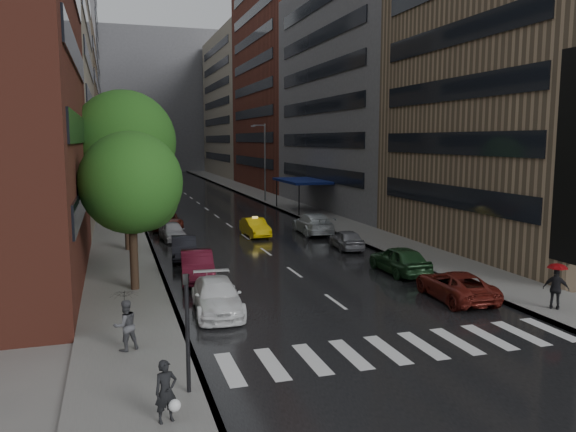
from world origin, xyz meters
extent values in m
plane|color=gray|center=(0.00, 0.00, 0.00)|extent=(220.00, 220.00, 0.00)
cube|color=black|center=(0.00, 50.00, 0.01)|extent=(14.00, 140.00, 0.01)
cube|color=gray|center=(-9.00, 50.00, 0.07)|extent=(4.00, 140.00, 0.15)
cube|color=gray|center=(9.00, 50.00, 0.07)|extent=(4.00, 140.00, 0.15)
cube|color=silver|center=(-6.10, -2.00, 0.01)|extent=(0.55, 2.80, 0.01)
cube|color=silver|center=(-4.70, -2.00, 0.01)|extent=(0.55, 2.80, 0.01)
cube|color=silver|center=(-3.30, -2.00, 0.01)|extent=(0.55, 2.80, 0.01)
cube|color=silver|center=(-1.90, -2.00, 0.01)|extent=(0.55, 2.80, 0.01)
cube|color=silver|center=(-0.50, -2.00, 0.01)|extent=(0.55, 2.80, 0.01)
cube|color=silver|center=(0.90, -2.00, 0.01)|extent=(0.55, 2.80, 0.01)
cube|color=silver|center=(2.30, -2.00, 0.01)|extent=(0.55, 2.80, 0.01)
cube|color=silver|center=(3.70, -2.00, 0.01)|extent=(0.55, 2.80, 0.01)
cube|color=silver|center=(5.10, -2.00, 0.01)|extent=(0.55, 2.80, 0.01)
cube|color=silver|center=(6.50, -2.00, 0.01)|extent=(0.55, 2.80, 0.01)
cube|color=gray|center=(-15.00, 36.00, 17.00)|extent=(8.00, 28.00, 34.00)
cube|color=#937A5B|center=(-15.00, 64.00, 11.00)|extent=(8.00, 28.00, 22.00)
cube|color=slate|center=(-15.00, 94.00, 19.00)|extent=(8.00, 32.00, 38.00)
cube|color=#937A5B|center=(15.00, 12.00, 15.00)|extent=(8.00, 20.00, 30.00)
cube|color=slate|center=(15.00, 36.00, 12.00)|extent=(8.00, 28.00, 24.00)
cube|color=maroon|center=(15.00, 64.00, 18.00)|extent=(8.00, 28.00, 36.00)
cube|color=gray|center=(15.00, 94.00, 14.00)|extent=(8.00, 32.00, 28.00)
cube|color=black|center=(11.10, 2.00, 6.50)|extent=(0.30, 2.20, 10.00)
cube|color=slate|center=(0.00, 118.00, 16.00)|extent=(40.00, 14.00, 32.00)
cylinder|color=#382619|center=(-8.60, 8.45, 2.12)|extent=(0.40, 0.40, 4.23)
sphere|color=#1E5116|center=(-8.60, 8.45, 5.29)|extent=(4.84, 4.84, 4.84)
cylinder|color=#382619|center=(-8.60, 18.70, 2.87)|extent=(0.40, 0.40, 5.73)
sphere|color=#1E5116|center=(-8.60, 18.70, 7.17)|extent=(6.55, 6.55, 6.55)
cylinder|color=#382619|center=(-8.60, 31.69, 2.11)|extent=(0.40, 0.40, 4.23)
sphere|color=#1E5116|center=(-8.60, 31.69, 5.29)|extent=(4.83, 4.83, 4.83)
imported|color=yellow|center=(0.80, 22.08, 0.68)|extent=(1.62, 4.21, 1.37)
imported|color=white|center=(-5.40, 4.06, 0.70)|extent=(2.26, 4.91, 1.39)
imported|color=#4C0F1D|center=(-5.40, 9.87, 0.77)|extent=(2.05, 4.79, 1.53)
imported|color=black|center=(-5.40, 15.39, 0.69)|extent=(1.84, 4.33, 1.39)
imported|color=gray|center=(-5.40, 22.13, 0.68)|extent=(1.89, 4.10, 1.36)
imported|color=#511910|center=(-5.40, 27.51, 0.72)|extent=(2.58, 5.28, 1.45)
imported|color=maroon|center=(5.40, 2.72, 0.66)|extent=(2.59, 4.94, 1.33)
imported|color=#18361C|center=(5.40, 7.97, 0.78)|extent=(1.87, 4.59, 1.56)
imported|color=gray|center=(5.40, 15.28, 0.67)|extent=(1.93, 4.05, 1.34)
imported|color=silver|center=(5.40, 21.82, 0.80)|extent=(2.58, 5.67, 1.61)
imported|color=black|center=(-8.37, -5.09, 0.96)|extent=(0.68, 0.54, 1.62)
sphere|color=white|center=(-8.17, -5.19, 0.60)|extent=(0.32, 0.32, 0.32)
imported|color=#4B4B50|center=(-9.22, 0.32, 1.03)|extent=(1.05, 0.94, 1.76)
imported|color=black|center=(-9.22, 0.32, 1.80)|extent=(0.96, 0.98, 0.88)
imported|color=black|center=(8.32, -0.25, 1.02)|extent=(1.03, 1.02, 1.75)
imported|color=#A50C11|center=(8.32, -0.25, 1.80)|extent=(0.82, 0.82, 0.72)
cylinder|color=black|center=(-7.60, -3.54, 1.75)|extent=(0.12, 0.12, 3.20)
imported|color=black|center=(-7.60, -3.54, 3.15)|extent=(0.18, 0.15, 0.90)
cylinder|color=gray|center=(-7.80, 30.00, 4.65)|extent=(0.18, 0.18, 9.00)
cube|color=gray|center=(-6.40, 30.00, 8.85)|extent=(0.50, 0.22, 0.16)
cylinder|color=gray|center=(7.80, 45.00, 4.65)|extent=(0.18, 0.18, 9.00)
cube|color=gray|center=(6.40, 45.00, 8.85)|extent=(0.50, 0.22, 0.16)
cube|color=navy|center=(9.00, 35.00, 3.15)|extent=(4.00, 8.00, 0.25)
cylinder|color=black|center=(7.40, 31.20, 1.65)|extent=(0.12, 0.12, 3.00)
cylinder|color=black|center=(7.40, 38.80, 1.65)|extent=(0.12, 0.12, 3.00)
camera|label=1|loc=(-9.46, -18.90, 7.30)|focal=35.00mm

